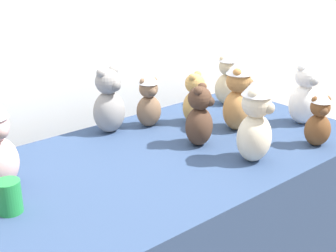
# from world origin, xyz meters

# --- Properties ---
(wall_back) EXTENTS (7.00, 0.08, 2.60)m
(wall_back) POSITION_xyz_m (0.00, 0.97, 1.30)
(wall_back) COLOR white
(wall_back) RESTS_ON ground_plane
(display_table) EXTENTS (1.79, 0.94, 0.78)m
(display_table) POSITION_xyz_m (0.00, 0.25, 0.39)
(display_table) COLOR navy
(display_table) RESTS_ON ground_plane
(teddy_bear_cream) EXTENTS (0.19, 0.17, 0.35)m
(teddy_bear_cream) POSITION_xyz_m (0.22, -0.02, 0.95)
(teddy_bear_cream) COLOR beige
(teddy_bear_cream) RESTS_ON display_table
(teddy_bear_caramel) EXTENTS (0.20, 0.19, 0.34)m
(teddy_bear_caramel) POSITION_xyz_m (0.43, 0.25, 0.95)
(teddy_bear_caramel) COLOR #B27A42
(teddy_bear_caramel) RESTS_ON display_table
(teddy_bear_mocha) EXTENTS (0.14, 0.12, 0.27)m
(teddy_bear_mocha) POSITION_xyz_m (0.14, 0.55, 0.91)
(teddy_bear_mocha) COLOR #7F6047
(teddy_bear_mocha) RESTS_ON display_table
(teddy_bear_cocoa) EXTENTS (0.18, 0.17, 0.27)m
(teddy_bear_cocoa) POSITION_xyz_m (0.16, 0.23, 0.91)
(teddy_bear_cocoa) COLOR #4C3323
(teddy_bear_cocoa) RESTS_ON display_table
(teddy_bear_chestnut) EXTENTS (0.15, 0.14, 0.25)m
(teddy_bear_chestnut) POSITION_xyz_m (0.54, -0.10, 0.90)
(teddy_bear_chestnut) COLOR brown
(teddy_bear_chestnut) RESTS_ON display_table
(teddy_bear_sand) EXTENTS (0.18, 0.17, 0.30)m
(teddy_bear_sand) POSITION_xyz_m (0.67, 0.54, 0.93)
(teddy_bear_sand) COLOR #CCB78E
(teddy_bear_sand) RESTS_ON display_table
(teddy_bear_snow) EXTENTS (0.19, 0.17, 0.30)m
(teddy_bear_snow) POSITION_xyz_m (0.73, 0.10, 0.92)
(teddy_bear_snow) COLOR white
(teddy_bear_snow) RESTS_ON display_table
(teddy_bear_honey) EXTENTS (0.16, 0.15, 0.25)m
(teddy_bear_honey) POSITION_xyz_m (0.33, 0.44, 0.90)
(teddy_bear_honey) COLOR tan
(teddy_bear_honey) RESTS_ON display_table
(teddy_bear_ash) EXTENTS (0.18, 0.16, 0.31)m
(teddy_bear_ash) POSITION_xyz_m (-0.05, 0.61, 0.92)
(teddy_bear_ash) COLOR gray
(teddy_bear_ash) RESTS_ON display_table
(party_cup_green) EXTENTS (0.08, 0.08, 0.11)m
(party_cup_green) POSITION_xyz_m (-0.69, 0.23, 0.84)
(party_cup_green) COLOR #238C3D
(party_cup_green) RESTS_ON display_table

